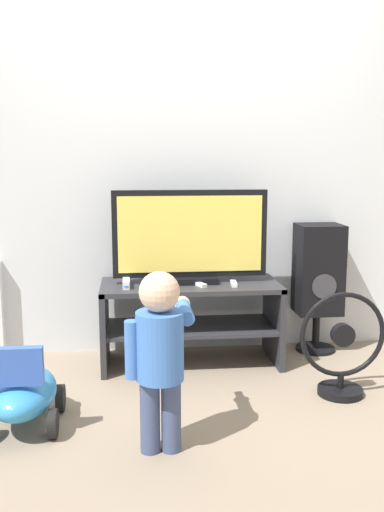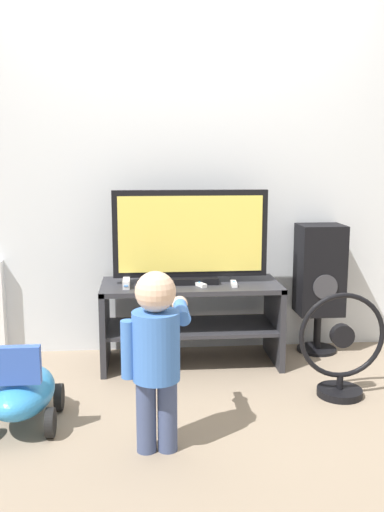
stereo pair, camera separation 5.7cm
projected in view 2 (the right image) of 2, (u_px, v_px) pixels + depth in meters
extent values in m
plane|color=gray|center=(194.00, 376.00, 3.47)|extent=(16.00, 16.00, 0.00)
cube|color=silver|center=(186.00, 160.00, 3.80)|extent=(10.00, 0.06, 2.60)
cube|color=#2D2D33|center=(191.00, 285.00, 3.62)|extent=(1.13, 0.49, 0.03)
cube|color=#2D2D33|center=(191.00, 327.00, 3.67)|extent=(1.09, 0.45, 0.02)
cube|color=#2D2D33|center=(105.00, 325.00, 3.62)|extent=(0.04, 0.49, 0.53)
cube|color=#2D2D33|center=(274.00, 321.00, 3.71)|extent=(0.04, 0.49, 0.53)
cube|color=black|center=(190.00, 279.00, 3.64)|extent=(0.34, 0.20, 0.04)
cube|color=black|center=(190.00, 234.00, 3.59)|extent=(0.97, 0.05, 0.55)
cube|color=#F2D859|center=(191.00, 234.00, 3.56)|extent=(0.90, 0.01, 0.48)
cube|color=white|center=(126.00, 283.00, 3.51)|extent=(0.04, 0.17, 0.05)
cube|color=#3F8CE5|center=(126.00, 286.00, 3.43)|extent=(0.03, 0.00, 0.01)
cube|color=white|center=(234.00, 284.00, 3.55)|extent=(0.04, 0.13, 0.02)
cylinder|color=#337FD8|center=(234.00, 282.00, 3.55)|extent=(0.01, 0.01, 0.00)
cube|color=white|center=(199.00, 284.00, 3.54)|extent=(0.09, 0.13, 0.02)
cylinder|color=#337FD8|center=(199.00, 282.00, 3.53)|extent=(0.01, 0.01, 0.00)
cylinder|color=#3F4C72|center=(146.00, 415.00, 2.57)|extent=(0.09, 0.09, 0.34)
cylinder|color=#3F4C72|center=(167.00, 415.00, 2.58)|extent=(0.09, 0.09, 0.34)
cylinder|color=#3F72C6|center=(156.00, 346.00, 2.52)|extent=(0.21, 0.21, 0.31)
sphere|color=beige|center=(155.00, 292.00, 2.47)|extent=(0.18, 0.18, 0.18)
cylinder|color=#3F72C6|center=(128.00, 349.00, 2.51)|extent=(0.07, 0.07, 0.26)
cylinder|color=#3F72C6|center=(182.00, 311.00, 2.63)|extent=(0.07, 0.26, 0.07)
sphere|color=beige|center=(180.00, 304.00, 2.76)|extent=(0.08, 0.08, 0.08)
cube|color=white|center=(179.00, 302.00, 2.80)|extent=(0.03, 0.13, 0.02)
cylinder|color=black|center=(316.00, 349.00, 3.93)|extent=(0.27, 0.27, 0.02)
cylinder|color=black|center=(317.00, 332.00, 3.91)|extent=(0.05, 0.05, 0.27)
cube|color=black|center=(320.00, 269.00, 3.83)|extent=(0.30, 0.26, 0.61)
cylinder|color=#38383D|center=(325.00, 287.00, 3.72)|extent=(0.16, 0.01, 0.16)
cylinder|color=black|center=(339.00, 392.00, 3.19)|extent=(0.25, 0.25, 0.04)
cylinder|color=black|center=(340.00, 382.00, 3.18)|extent=(0.04, 0.04, 0.08)
torus|color=black|center=(342.00, 336.00, 3.14)|extent=(0.49, 0.03, 0.49)
cylinder|color=black|center=(342.00, 336.00, 3.14)|extent=(0.13, 0.05, 0.13)
ellipsoid|color=#338CD1|center=(22.00, 391.00, 2.83)|extent=(0.32, 0.54, 0.20)
cube|color=blue|center=(13.00, 365.00, 2.65)|extent=(0.26, 0.05, 0.18)
cylinder|color=black|center=(59.00, 397.00, 3.01)|extent=(0.04, 0.14, 0.14)
cylinder|color=black|center=(50.00, 423.00, 2.72)|extent=(0.04, 0.14, 0.14)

